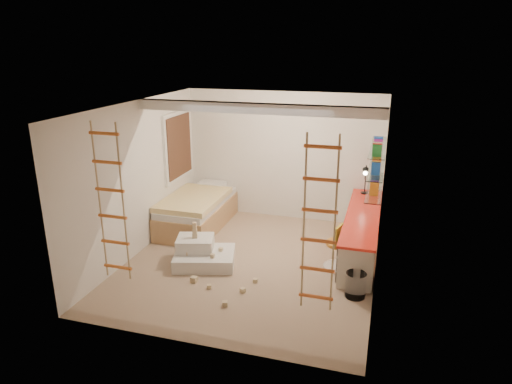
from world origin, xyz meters
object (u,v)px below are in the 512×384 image
(desk, at_px, (361,232))
(swivel_chair, at_px, (338,253))
(play_platform, at_px, (202,254))
(bed, at_px, (197,211))

(desk, xyz_separation_m, swivel_chair, (-0.32, -0.65, -0.12))
(desk, relative_size, play_platform, 2.46)
(desk, height_order, swivel_chair, swivel_chair)
(swivel_chair, bearing_deg, desk, 64.15)
(bed, distance_m, play_platform, 1.64)
(bed, height_order, swivel_chair, swivel_chair)
(swivel_chair, relative_size, play_platform, 0.67)
(desk, height_order, bed, desk)
(swivel_chair, bearing_deg, bed, 160.53)
(bed, height_order, play_platform, bed)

